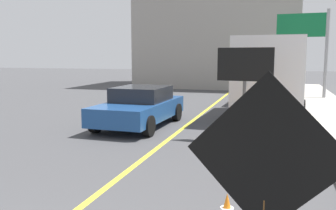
# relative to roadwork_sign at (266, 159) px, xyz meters

# --- Properties ---
(lane_center_stripe) EXTENTS (0.14, 36.00, 0.01)m
(lane_center_stripe) POSITION_rel_roadwork_sign_xyz_m (-2.94, 4.28, -1.47)
(lane_center_stripe) COLOR yellow
(lane_center_stripe) RESTS_ON ground
(roadwork_sign) EXTENTS (1.62, 0.25, 2.33)m
(roadwork_sign) POSITION_rel_roadwork_sign_xyz_m (0.00, 0.00, 0.00)
(roadwork_sign) COLOR #593819
(roadwork_sign) RESTS_ON ground
(arrow_board_trailer) EXTENTS (1.60, 1.91, 2.70)m
(arrow_board_trailer) POSITION_rel_roadwork_sign_xyz_m (-0.80, 7.04, -0.99)
(arrow_board_trailer) COLOR orange
(arrow_board_trailer) RESTS_ON ground
(box_truck) EXTENTS (2.85, 7.79, 3.14)m
(box_truck) POSITION_rel_roadwork_sign_xyz_m (-0.12, 12.49, 0.26)
(box_truck) COLOR black
(box_truck) RESTS_ON ground
(pickup_car) EXTENTS (2.20, 4.48, 1.38)m
(pickup_car) POSITION_rel_roadwork_sign_xyz_m (-4.50, 8.31, -0.78)
(pickup_car) COLOR navy
(pickup_car) RESTS_ON ground
(highway_guide_sign) EXTENTS (2.79, 0.28, 5.00)m
(highway_guide_sign) POSITION_rel_roadwork_sign_xyz_m (1.88, 18.43, 1.95)
(highway_guide_sign) COLOR gray
(highway_guide_sign) RESTS_ON ground
(far_building_block) EXTENTS (12.11, 8.27, 10.08)m
(far_building_block) POSITION_rel_roadwork_sign_xyz_m (-4.51, 26.60, 3.57)
(far_building_block) COLOR gray
(far_building_block) RESTS_ON ground
(traffic_cone_mid_lane) EXTENTS (0.36, 0.36, 0.74)m
(traffic_cone_mid_lane) POSITION_rel_roadwork_sign_xyz_m (-0.55, 3.47, -1.11)
(traffic_cone_mid_lane) COLOR black
(traffic_cone_mid_lane) RESTS_ON ground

